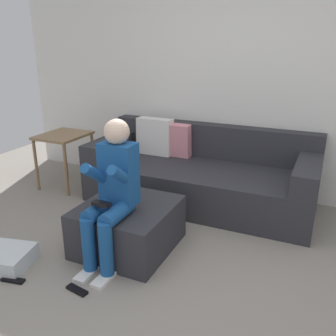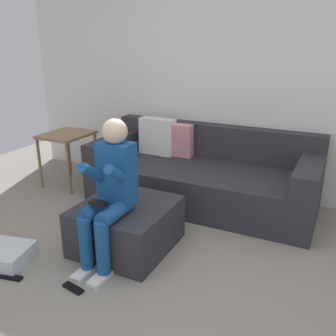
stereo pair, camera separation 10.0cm
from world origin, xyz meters
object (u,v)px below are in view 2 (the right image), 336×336
side_table (67,142)px  remote_by_storage_bin (11,277)px  storage_bin (0,254)px  ottoman (127,226)px  couch_sectional (201,176)px  remote_near_ottoman (73,288)px  person_seated (110,188)px

side_table → remote_by_storage_bin: side_table is taller
storage_bin → ottoman: bearing=39.6°
storage_bin → couch_sectional: bearing=61.1°
couch_sectional → remote_near_ottoman: 1.91m
couch_sectional → storage_bin: couch_sectional is taller
person_seated → remote_near_ottoman: (-0.03, -0.48, -0.61)m
couch_sectional → storage_bin: bearing=-118.9°
person_seated → remote_by_storage_bin: person_seated is taller
storage_bin → remote_by_storage_bin: 0.29m
side_table → remote_near_ottoman: bearing=-49.4°
couch_sectional → remote_near_ottoman: couch_sectional is taller
couch_sectional → person_seated: size_ratio=2.10×
side_table → remote_near_ottoman: side_table is taller
couch_sectional → person_seated: (-0.23, -1.40, 0.33)m
storage_bin → remote_near_ottoman: 0.77m
person_seated → remote_by_storage_bin: bearing=-132.8°
ottoman → side_table: (-1.43, 0.94, 0.35)m
couch_sectional → ottoman: size_ratio=3.05×
couch_sectional → person_seated: 1.45m
ottoman → remote_by_storage_bin: ottoman is taller
ottoman → storage_bin: bearing=-140.4°
remote_near_ottoman → person_seated: bearing=96.4°
couch_sectional → storage_bin: (-1.02, -1.85, -0.23)m
ottoman → remote_by_storage_bin: bearing=-124.7°
remote_by_storage_bin → person_seated: bearing=36.3°
couch_sectional → ottoman: (-0.22, -1.19, -0.10)m
remote_by_storage_bin → side_table: bearing=106.2°
ottoman → storage_bin: size_ratio=1.62×
side_table → couch_sectional: bearing=8.5°
person_seated → storage_bin: (-0.80, -0.46, -0.56)m
ottoman → person_seated: (-0.01, -0.21, 0.42)m
side_table → remote_near_ottoman: 2.21m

